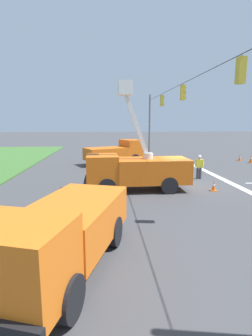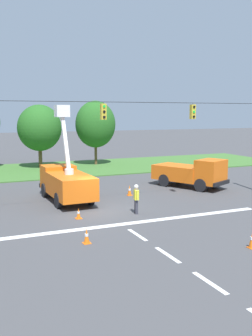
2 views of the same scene
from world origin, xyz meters
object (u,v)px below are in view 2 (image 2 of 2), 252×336
at_px(traffic_cone_foreground_left, 130,190).
at_px(traffic_cone_mid_right, 79,214).
at_px(road_worker, 136,197).
at_px(utility_truck_support_far, 192,173).
at_px(traffic_cone_foreground_right, 87,236).
at_px(tree_east, 40,128).
at_px(utility_truck_bucket_lift, 66,181).
at_px(traffic_cone_near_bucket, 252,239).
at_px(tree_far_east, 95,124).

distance_m(traffic_cone_foreground_left, traffic_cone_mid_right, 6.96).
bearing_deg(road_worker, utility_truck_support_far, 37.15).
height_order(traffic_cone_foreground_left, traffic_cone_foreground_right, traffic_cone_foreground_left).
xyz_separation_m(utility_truck_support_far, traffic_cone_foreground_right, (-11.96, -9.69, -0.84)).
distance_m(road_worker, traffic_cone_mid_right, 3.54).
bearing_deg(traffic_cone_foreground_right, utility_truck_support_far, 39.02).
relative_size(tree_east, utility_truck_support_far, 1.08).
relative_size(utility_truck_bucket_lift, traffic_cone_mid_right, 10.41).
bearing_deg(traffic_cone_foreground_left, traffic_cone_mid_right, -138.71).
distance_m(traffic_cone_foreground_right, traffic_cone_near_bucket, 7.44).
relative_size(tree_far_east, road_worker, 4.12).
bearing_deg(utility_truck_support_far, traffic_cone_mid_right, -153.81).
bearing_deg(tree_far_east, road_worker, -103.11).
relative_size(traffic_cone_foreground_left, traffic_cone_mid_right, 1.22).
bearing_deg(traffic_cone_mid_right, traffic_cone_near_bucket, -54.16).
bearing_deg(traffic_cone_near_bucket, utility_truck_support_far, 67.74).
distance_m(utility_truck_support_far, road_worker, 9.53).
bearing_deg(traffic_cone_mid_right, tree_east, 84.14).
distance_m(tree_east, utility_truck_support_far, 18.47).
relative_size(utility_truck_support_far, traffic_cone_foreground_right, 8.98).
bearing_deg(traffic_cone_foreground_right, tree_east, 83.12).
xyz_separation_m(utility_truck_bucket_lift, traffic_cone_foreground_left, (4.65, -0.13, -1.00)).
relative_size(tree_far_east, traffic_cone_near_bucket, 9.19).
bearing_deg(traffic_cone_mid_right, traffic_cone_foreground_right, -101.94).
bearing_deg(traffic_cone_foreground_left, utility_truck_bucket_lift, 178.45).
xyz_separation_m(tree_far_east, utility_truck_bucket_lift, (-7.91, -16.54, -3.28)).
relative_size(tree_far_east, traffic_cone_foreground_right, 10.34).
relative_size(tree_east, traffic_cone_mid_right, 10.96).
height_order(traffic_cone_foreground_right, traffic_cone_mid_right, traffic_cone_foreground_right).
relative_size(tree_east, utility_truck_bucket_lift, 1.05).
height_order(utility_truck_bucket_lift, traffic_cone_mid_right, utility_truck_bucket_lift).
height_order(tree_east, utility_truck_bucket_lift, tree_east).
bearing_deg(road_worker, traffic_cone_foreground_right, -137.95).
distance_m(traffic_cone_foreground_left, traffic_cone_near_bucket, 12.40).
xyz_separation_m(utility_truck_support_far, traffic_cone_foreground_left, (-5.83, -0.85, -0.81)).
bearing_deg(tree_far_east, traffic_cone_mid_right, -111.76).
height_order(utility_truck_bucket_lift, traffic_cone_foreground_right, utility_truck_bucket_lift).
bearing_deg(traffic_cone_foreground_left, tree_far_east, 78.94).
distance_m(road_worker, traffic_cone_near_bucket, 7.82).
relative_size(traffic_cone_foreground_left, traffic_cone_near_bucket, 0.96).
bearing_deg(traffic_cone_near_bucket, utility_truck_bucket_lift, 112.01).
xyz_separation_m(tree_east, tree_far_east, (6.29, -0.08, 0.32)).
xyz_separation_m(tree_east, traffic_cone_near_bucket, (3.45, -29.13, -3.94)).
bearing_deg(traffic_cone_mid_right, traffic_cone_foreground_left, 41.29).
xyz_separation_m(utility_truck_support_far, traffic_cone_mid_right, (-11.06, -5.44, -0.89)).
bearing_deg(traffic_cone_foreground_left, tree_east, 100.29).
bearing_deg(traffic_cone_near_bucket, tree_east, 96.75).
xyz_separation_m(tree_far_east, traffic_cone_foreground_left, (-3.26, -16.66, -4.28)).
bearing_deg(utility_truck_bucket_lift, traffic_cone_mid_right, -96.97).
xyz_separation_m(road_worker, traffic_cone_foreground_right, (-4.36, -3.93, -0.65)).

